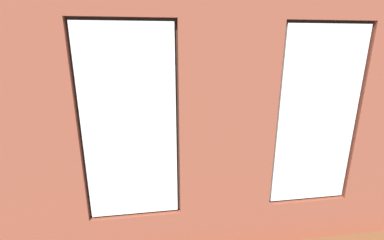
{
  "coord_description": "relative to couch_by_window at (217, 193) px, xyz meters",
  "views": [
    {
      "loc": [
        0.77,
        5.44,
        2.42
      ],
      "look_at": [
        0.04,
        0.4,
        0.95
      ],
      "focal_mm": 24.0,
      "sensor_mm": 36.0,
      "label": 1
    }
  ],
  "objects": [
    {
      "name": "coffee_table",
      "position": [
        0.22,
        -2.46,
        0.03
      ],
      "size": [
        1.56,
        0.73,
        0.41
      ],
      "color": "tan",
      "rests_on": "ground_plane"
    },
    {
      "name": "tv_flatscreen",
      "position": [
        2.79,
        -2.36,
        0.58
      ],
      "size": [
        1.19,
        0.2,
        0.77
      ],
      "color": "black",
      "rests_on": "media_console"
    },
    {
      "name": "white_wall_right",
      "position": [
        3.09,
        -1.97,
        1.25
      ],
      "size": [
        0.1,
        5.4,
        3.16
      ],
      "primitive_type": "cube",
      "color": "white",
      "rests_on": "ground_plane"
    },
    {
      "name": "potted_plant_near_tv",
      "position": [
        2.25,
        -1.34,
        0.22
      ],
      "size": [
        0.88,
        0.94,
        1.16
      ],
      "color": "#9E5638",
      "rests_on": "ground_plane"
    },
    {
      "name": "couch_left",
      "position": [
        -2.28,
        -1.81,
        -0.0
      ],
      "size": [
        0.91,
        1.96,
        0.8
      ],
      "rotation": [
        0.0,
        0.0,
        1.55
      ],
      "color": "black",
      "rests_on": "ground_plane"
    },
    {
      "name": "potted_plant_corner_far_left",
      "position": [
        -2.43,
        0.1,
        0.32
      ],
      "size": [
        0.9,
        0.72,
        1.26
      ],
      "color": "gray",
      "rests_on": "ground_plane"
    },
    {
      "name": "ground_plane",
      "position": [
        0.08,
        -2.17,
        -0.38
      ],
      "size": [
        6.73,
        6.4,
        0.1
      ],
      "primitive_type": "cube",
      "color": "brown"
    },
    {
      "name": "media_console",
      "position": [
        2.79,
        -2.36,
        -0.07
      ],
      "size": [
        1.13,
        0.42,
        0.53
      ],
      "primitive_type": "cube",
      "color": "black",
      "rests_on": "ground_plane"
    },
    {
      "name": "potted_plant_foreground_right",
      "position": [
        2.5,
        -4.32,
        0.39
      ],
      "size": [
        0.7,
        0.81,
        1.25
      ],
      "color": "gray",
      "rests_on": "ground_plane"
    },
    {
      "name": "cup_ceramic",
      "position": [
        0.1,
        -2.35,
        0.12
      ],
      "size": [
        0.08,
        0.08,
        0.09
      ],
      "primitive_type": "cylinder",
      "color": "#B23D38",
      "rests_on": "coffee_table"
    },
    {
      "name": "potted_plant_beside_window_right",
      "position": [
        2.29,
        0.1,
        0.34
      ],
      "size": [
        0.76,
        0.76,
        1.05
      ],
      "color": "beige",
      "rests_on": "ground_plane"
    },
    {
      "name": "papasan_chair",
      "position": [
        0.95,
        -4.16,
        0.13
      ],
      "size": [
        1.19,
        1.19,
        0.73
      ],
      "color": "olive",
      "rests_on": "ground_plane"
    },
    {
      "name": "potted_plant_corner_near_left",
      "position": [
        -2.43,
        -4.37,
        0.18
      ],
      "size": [
        0.45,
        0.45,
        0.8
      ],
      "color": "beige",
      "rests_on": "ground_plane"
    },
    {
      "name": "potted_plant_between_couches",
      "position": [
        -1.39,
        -0.05,
        0.41
      ],
      "size": [
        0.86,
        0.76,
        1.17
      ],
      "color": "beige",
      "rests_on": "ground_plane"
    },
    {
      "name": "remote_silver",
      "position": [
        0.41,
        -2.55,
        0.09
      ],
      "size": [
        0.16,
        0.15,
        0.02
      ],
      "primitive_type": "cube",
      "rotation": [
        0.0,
        0.0,
        2.3
      ],
      "color": "#B2B2B7",
      "rests_on": "coffee_table"
    },
    {
      "name": "brick_wall_with_windows",
      "position": [
        0.08,
        0.65,
        1.23
      ],
      "size": [
        6.13,
        0.3,
        3.16
      ],
      "color": "brown",
      "rests_on": "ground_plane"
    },
    {
      "name": "couch_by_window",
      "position": [
        0.0,
        0.0,
        0.0
      ],
      "size": [
        1.88,
        0.87,
        0.8
      ],
      "color": "black",
      "rests_on": "ground_plane"
    },
    {
      "name": "potted_plant_by_left_couch",
      "position": [
        -1.88,
        -3.23,
        0.13
      ],
      "size": [
        0.35,
        0.35,
        0.67
      ],
      "color": "#9E5638",
      "rests_on": "ground_plane"
    }
  ]
}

